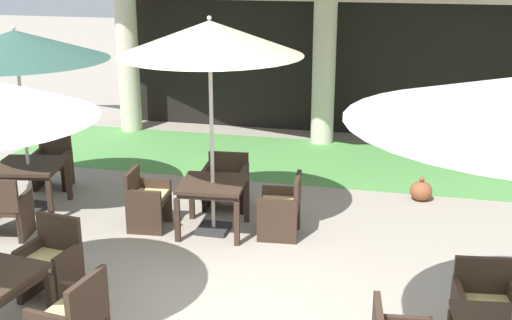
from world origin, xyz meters
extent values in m
cylinder|color=beige|center=(-4.17, 7.11, 1.41)|extent=(0.46, 0.46, 2.83)
cylinder|color=beige|center=(0.00, 7.11, 1.41)|extent=(0.46, 0.46, 2.83)
cube|color=black|center=(0.00, 8.01, 1.41)|extent=(8.95, 0.16, 2.83)
cube|color=#519347|center=(0.00, 5.81, 0.00)|extent=(11.35, 2.77, 0.01)
cube|color=#38281E|center=(2.60, 0.16, 0.40)|extent=(0.63, 0.59, 0.07)
cube|color=#E0CC7F|center=(2.60, 0.16, 0.46)|extent=(0.58, 0.54, 0.05)
cube|color=#38281E|center=(2.57, 0.39, 0.65)|extent=(0.58, 0.13, 0.43)
cube|color=#38281E|center=(2.34, 0.12, 0.32)|extent=(0.12, 0.52, 0.64)
cube|color=#38281E|center=(2.32, 0.35, 0.18)|extent=(0.06, 0.06, 0.36)
cube|color=#38281E|center=(-0.81, 2.27, 0.70)|extent=(0.95, 0.95, 0.05)
cube|color=#38281E|center=(-0.81, 2.27, 0.64)|extent=(0.88, 0.88, 0.06)
cube|color=#38281E|center=(-1.18, 1.83, 0.31)|extent=(0.08, 0.08, 0.61)
cube|color=#38281E|center=(-0.38, 1.90, 0.31)|extent=(0.08, 0.08, 0.61)
cube|color=#38281E|center=(-1.25, 2.63, 0.31)|extent=(0.08, 0.08, 0.61)
cube|color=#38281E|center=(-0.45, 2.71, 0.31)|extent=(0.08, 0.08, 0.61)
cube|color=#2D2D2D|center=(-0.81, 2.27, 0.03)|extent=(0.43, 0.43, 0.07)
cylinder|color=beige|center=(-0.81, 2.27, 1.32)|extent=(0.05, 0.05, 2.63)
cone|color=beige|center=(-0.81, 2.27, 2.68)|extent=(2.43, 2.43, 0.44)
sphere|color=beige|center=(-0.81, 2.27, 2.93)|extent=(0.06, 0.06, 0.06)
cube|color=#38281E|center=(-0.90, 3.18, 0.40)|extent=(0.66, 0.58, 0.07)
cube|color=#E0CC7F|center=(-0.90, 3.18, 0.46)|extent=(0.61, 0.54, 0.05)
cube|color=#38281E|center=(-0.92, 3.42, 0.62)|extent=(0.62, 0.12, 0.37)
cube|color=#38281E|center=(-0.61, 3.21, 0.33)|extent=(0.11, 0.53, 0.65)
cube|color=#38281E|center=(-1.18, 3.15, 0.33)|extent=(0.11, 0.53, 0.65)
cube|color=#38281E|center=(-0.60, 2.97, 0.18)|extent=(0.06, 0.06, 0.36)
cube|color=#38281E|center=(-1.15, 2.92, 0.18)|extent=(0.06, 0.06, 0.36)
cube|color=#38281E|center=(-0.64, 3.44, 0.18)|extent=(0.06, 0.06, 0.36)
cube|color=#38281E|center=(-1.20, 3.39, 0.18)|extent=(0.06, 0.06, 0.36)
cube|color=#38281E|center=(-1.73, 2.18, 0.42)|extent=(0.55, 0.58, 0.07)
cube|color=#E0CC7F|center=(-1.73, 2.18, 0.48)|extent=(0.51, 0.54, 0.05)
cube|color=#38281E|center=(-1.96, 2.16, 0.65)|extent=(0.11, 0.54, 0.39)
cube|color=#38281E|center=(-1.75, 2.43, 0.32)|extent=(0.51, 0.11, 0.64)
cube|color=#38281E|center=(-1.71, 1.93, 0.32)|extent=(0.51, 0.11, 0.64)
cube|color=#38281E|center=(-1.53, 2.45, 0.19)|extent=(0.06, 0.06, 0.39)
cube|color=#38281E|center=(-1.48, 1.96, 0.19)|extent=(0.06, 0.06, 0.39)
cube|color=#38281E|center=(-1.97, 2.40, 0.19)|extent=(0.06, 0.06, 0.39)
cube|color=#38281E|center=(-1.93, 1.92, 0.19)|extent=(0.06, 0.06, 0.39)
cube|color=#38281E|center=(0.10, 2.35, 0.41)|extent=(0.58, 0.59, 0.07)
cube|color=#E0CC7F|center=(0.10, 2.35, 0.47)|extent=(0.54, 0.54, 0.05)
cube|color=#38281E|center=(0.35, 2.37, 0.66)|extent=(0.11, 0.54, 0.43)
cube|color=#38281E|center=(0.12, 2.10, 0.31)|extent=(0.54, 0.11, 0.62)
cube|color=#38281E|center=(0.08, 2.60, 0.31)|extent=(0.54, 0.11, 0.62)
cube|color=#38281E|center=(-0.12, 2.09, 0.19)|extent=(0.06, 0.06, 0.38)
cube|color=#38281E|center=(-0.16, 2.57, 0.19)|extent=(0.06, 0.06, 0.38)
cube|color=#38281E|center=(0.36, 2.13, 0.19)|extent=(0.06, 0.06, 0.38)
cube|color=#38281E|center=(0.32, 2.61, 0.19)|extent=(0.06, 0.06, 0.38)
cube|color=#38281E|center=(-1.68, -0.54, 0.31)|extent=(0.08, 0.08, 0.61)
cube|color=#38281E|center=(-2.03, 0.03, 0.43)|extent=(0.61, 0.56, 0.07)
cube|color=#E0CC7F|center=(-2.03, 0.03, 0.49)|extent=(0.56, 0.51, 0.05)
cube|color=#38281E|center=(-2.00, 0.25, 0.70)|extent=(0.56, 0.13, 0.47)
cube|color=#38281E|center=(-1.77, 0.00, 0.32)|extent=(0.12, 0.49, 0.64)
cube|color=#38281E|center=(-2.28, 0.06, 0.32)|extent=(0.12, 0.49, 0.64)
cube|color=#38281E|center=(-1.80, -0.22, 0.20)|extent=(0.06, 0.06, 0.39)
cube|color=#38281E|center=(-2.30, -0.16, 0.20)|extent=(0.06, 0.06, 0.39)
cube|color=#38281E|center=(-1.75, 0.21, 0.20)|extent=(0.06, 0.06, 0.39)
cube|color=#38281E|center=(-2.25, 0.28, 0.20)|extent=(0.06, 0.06, 0.39)
cube|color=#E0CC7F|center=(-1.22, -1.01, 0.49)|extent=(0.54, 0.60, 0.05)
cube|color=#38281E|center=(-0.99, -1.04, 0.69)|extent=(0.13, 0.60, 0.47)
cube|color=#38281E|center=(-1.19, -0.73, 0.33)|extent=(0.52, 0.12, 0.66)
cube|color=#38281E|center=(-3.72, 2.40, 0.70)|extent=(1.12, 1.12, 0.05)
cube|color=#38281E|center=(-3.72, 2.40, 0.64)|extent=(1.03, 1.03, 0.05)
cube|color=#38281E|center=(-3.20, 2.06, 0.31)|extent=(0.08, 0.08, 0.62)
cube|color=#38281E|center=(-4.23, 2.75, 0.31)|extent=(0.08, 0.08, 0.62)
cube|color=#38281E|center=(-3.37, 2.92, 0.31)|extent=(0.08, 0.08, 0.62)
cube|color=#2D2D2D|center=(-3.72, 2.40, 0.04)|extent=(0.41, 0.41, 0.07)
cylinder|color=beige|center=(-3.72, 2.40, 1.22)|extent=(0.05, 0.05, 2.43)
cone|color=#33594C|center=(-3.72, 2.40, 2.48)|extent=(2.61, 2.61, 0.42)
sphere|color=beige|center=(-3.72, 2.40, 2.72)|extent=(0.06, 0.06, 0.06)
cube|color=#38281E|center=(-3.91, 3.38, 0.40)|extent=(0.62, 0.58, 0.07)
cube|color=#E0CC7F|center=(-3.91, 3.38, 0.46)|extent=(0.57, 0.53, 0.05)
cube|color=#38281E|center=(-3.96, 3.59, 0.67)|extent=(0.53, 0.16, 0.47)
cube|color=#38281E|center=(-3.67, 3.42, 0.31)|extent=(0.16, 0.49, 0.61)
cube|color=#38281E|center=(-4.16, 3.33, 0.31)|extent=(0.16, 0.49, 0.61)
cube|color=#38281E|center=(-3.64, 3.21, 0.18)|extent=(0.07, 0.07, 0.36)
cube|color=#38281E|center=(-4.11, 3.12, 0.18)|extent=(0.07, 0.07, 0.36)
cube|color=#38281E|center=(-3.72, 3.63, 0.18)|extent=(0.07, 0.07, 0.36)
cube|color=#38281E|center=(-4.19, 3.54, 0.18)|extent=(0.07, 0.07, 0.36)
cube|color=#38281E|center=(-3.52, 1.43, 0.41)|extent=(0.70, 0.61, 0.07)
cube|color=#E0CC7F|center=(-3.52, 1.43, 0.47)|extent=(0.65, 0.56, 0.05)
cube|color=#38281E|center=(-3.24, 1.49, 0.31)|extent=(0.16, 0.50, 0.62)
cube|color=#38281E|center=(-3.29, 1.70, 0.19)|extent=(0.07, 0.07, 0.38)
cube|color=#38281E|center=(-3.20, 1.27, 0.19)|extent=(0.07, 0.07, 0.38)
ellipsoid|color=brown|center=(1.99, 4.19, 0.15)|extent=(0.35, 0.35, 0.31)
sphere|color=brown|center=(1.99, 4.19, 0.35)|extent=(0.08, 0.08, 0.08)
camera|label=1|loc=(1.78, -5.92, 3.76)|focal=46.75mm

